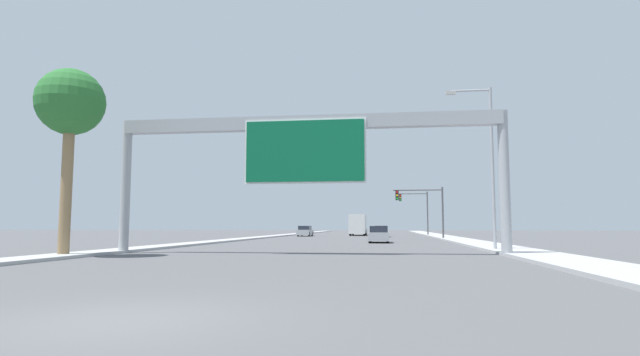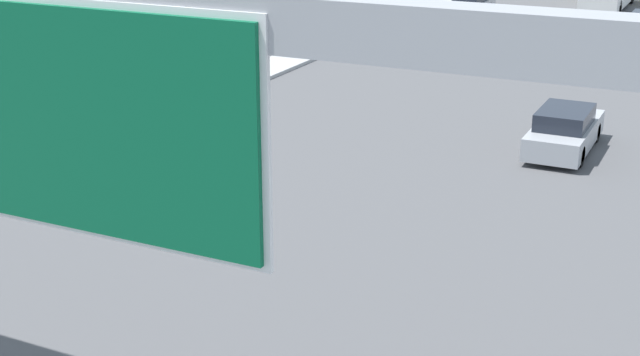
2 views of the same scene
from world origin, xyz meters
name	(u,v)px [view 1 (image 1 of 2)]	position (x,y,z in m)	size (l,w,h in m)	color
ground_plane	(121,321)	(0.00, 0.00, 0.00)	(300.00, 300.00, 0.00)	#515154
sidewalk_right	(441,236)	(11.25, 60.00, 0.07)	(3.00, 120.00, 0.15)	#A8A8A8
median_strip_left	(277,236)	(-10.75, 60.00, 0.07)	(2.00, 120.00, 0.15)	#A8A8A8
sign_gantry	(305,145)	(0.00, 17.91, 5.69)	(20.41, 0.73, 7.20)	#9EA0A5
car_far_right	(305,231)	(-7.00, 61.00, 0.68)	(1.72, 4.72, 1.43)	#A5A8AD
car_near_center	(379,235)	(3.50, 36.29, 0.68)	(1.72, 4.55, 1.43)	#A5A8AD
car_near_left	(381,232)	(3.50, 57.51, 0.68)	(1.79, 4.35, 1.45)	silver
truck_box_primary	(358,225)	(0.00, 67.24, 1.57)	(2.30, 8.71, 3.07)	yellow
traffic_light_near_intersection	(425,203)	(8.41, 48.00, 3.91)	(5.41, 0.32, 5.66)	#4C4C4F
traffic_light_mid_block	(418,206)	(8.90, 68.00, 4.37)	(4.41, 0.32, 6.51)	#4C4C4F
palm_tree_foreground	(70,106)	(-10.97, 14.40, 7.24)	(3.22, 3.22, 9.06)	#8C704C
street_lamp_right	(487,154)	(10.05, 22.55, 5.64)	(2.67, 0.28, 9.65)	#9EA0A5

